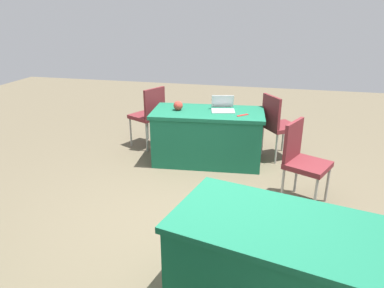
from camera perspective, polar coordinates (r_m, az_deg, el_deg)
The scene contains 9 objects.
ground_plane at distance 3.75m, azimuth 1.20°, elevation -13.64°, with size 14.40×14.40×0.00m, color brown.
table_foreground at distance 5.16m, azimuth 2.51°, elevation 1.22°, with size 1.64×0.91×0.76m.
table_mid_right at distance 2.77m, azimuth 13.07°, elevation -18.77°, with size 1.61×1.15×0.76m.
chair_near_front at distance 4.19m, azimuth 17.26°, elevation -2.12°, with size 0.59×0.59×0.96m.
chair_aisle at distance 5.37m, azimuth 13.56°, elevation 3.37°, with size 0.61×0.61×0.96m.
chair_by_pillar at distance 5.71m, azimuth -6.84°, elevation 5.01°, with size 0.59×0.59×0.98m.
laptop_silver at distance 5.07m, azimuth 4.98°, elevation 5.78°, with size 0.37×0.35×0.21m.
yarn_ball at distance 5.07m, azimuth -2.24°, elevation 6.17°, with size 0.13×0.13×0.13m, color #B2382D.
scissors_red at distance 4.88m, azimuth 8.12°, elevation 4.60°, with size 0.18×0.04×0.01m, color red.
Camera 1 is at (-0.62, 3.02, 2.13)m, focal length 33.26 mm.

